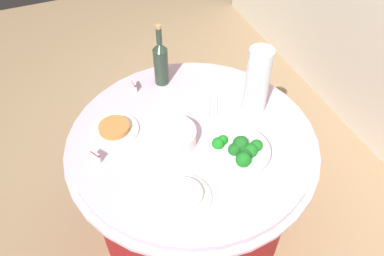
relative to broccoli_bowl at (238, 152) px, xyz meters
The scene contains 11 objects.
ground_plane 0.82m from the broccoli_bowl, 147.49° to the right, with size 6.00×6.00×0.00m, color #9E7F5B.
buffet_table 0.47m from the broccoli_bowl, 147.49° to the right, with size 1.16×1.16×0.74m.
broccoli_bowl is the anchor object (origin of this frame).
plate_stack 0.30m from the broccoli_bowl, 132.27° to the right, with size 0.21×0.21×0.07m.
wine_bottle 0.63m from the broccoli_bowl, 167.96° to the right, with size 0.07×0.07×0.34m.
decorative_fruit_vase 0.35m from the broccoli_bowl, 139.47° to the left, with size 0.11×0.11×0.34m.
serving_tongs 0.34m from the broccoli_bowl, behind, with size 0.16×0.11×0.01m.
food_plate_rice 0.30m from the broccoli_bowl, 70.69° to the right, with size 0.22×0.22×0.04m.
food_plate_peanuts 0.57m from the broccoli_bowl, 128.95° to the right, with size 0.22×0.22×0.04m.
label_placard_front 0.60m from the broccoli_bowl, 111.46° to the right, with size 0.05×0.03×0.05m.
label_placard_mid 0.67m from the broccoli_bowl, 155.21° to the right, with size 0.05×0.01×0.05m.
Camera 1 is at (1.10, -0.45, 2.03)m, focal length 36.18 mm.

